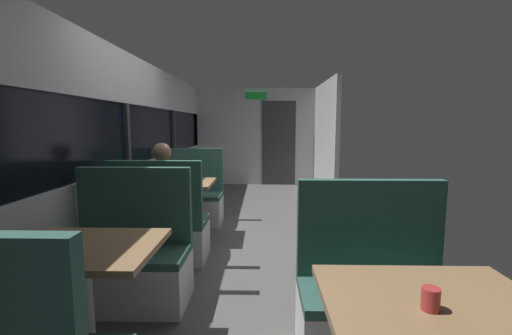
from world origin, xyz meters
name	(u,v)px	position (x,y,z in m)	size (l,w,h in m)	color
ground_plane	(248,245)	(0.00, 0.00, -0.01)	(3.30, 9.20, 0.02)	#514F4C
carriage_window_panel_left	(126,154)	(-1.45, 0.00, 1.11)	(0.09, 8.48, 2.30)	#B2B2B7
carriage_end_bulkhead	(258,137)	(0.06, 4.19, 1.14)	(2.90, 0.11, 2.30)	#B2B2B7
carriage_aisle_panel_right	(325,139)	(1.45, 3.00, 1.15)	(0.08, 2.40, 2.30)	#B2B2B7
dining_table_near_window	(82,261)	(-0.89, -2.09, 0.64)	(0.90, 0.70, 0.74)	#9E9EA3
bench_near_window_facing_entry	(130,264)	(-0.89, -1.39, 0.33)	(0.95, 0.50, 1.10)	silver
dining_table_mid_window	(177,190)	(-0.89, 0.17, 0.64)	(0.90, 0.70, 0.74)	#9E9EA3
bench_mid_window_facing_end	(161,231)	(-0.89, -0.53, 0.33)	(0.95, 0.50, 1.10)	silver
bench_mid_window_facing_entry	(190,201)	(-0.89, 0.87, 0.33)	(0.95, 0.50, 1.10)	silver
dining_table_front_aisle	(432,323)	(0.89, -2.69, 0.64)	(0.90, 0.70, 0.74)	#9E9EA3
bench_front_aisle_facing_entry	(375,305)	(0.89, -1.99, 0.33)	(0.95, 0.50, 1.10)	silver
seated_passenger	(163,210)	(-0.89, -0.46, 0.54)	(0.47, 0.55, 1.26)	#26262D
coffee_cup_primary	(431,299)	(0.84, -2.76, 0.79)	(0.07, 0.07, 0.09)	#B23333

